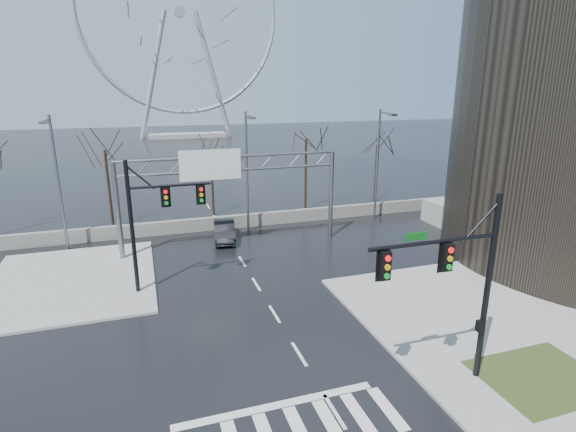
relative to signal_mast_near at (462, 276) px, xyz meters
name	(u,v)px	position (x,y,z in m)	size (l,w,h in m)	color
ground	(299,354)	(-5.14, 4.04, -4.87)	(260.00, 260.00, 0.00)	black
sidewalk_right_ext	(453,302)	(4.86, 6.04, -4.80)	(12.00, 10.00, 0.15)	gray
sidewalk_far	(72,281)	(-16.14, 16.04, -4.80)	(10.00, 12.00, 0.15)	gray
grass_strip	(541,377)	(3.86, -0.96, -4.72)	(5.00, 4.00, 0.02)	#2C3817
barrier_wall	(222,223)	(-5.14, 24.04, -4.32)	(52.00, 0.50, 1.10)	slate
signal_mast_near	(462,276)	(0.00, 0.00, 0.00)	(5.52, 0.41, 8.00)	black
signal_mast_far	(151,214)	(-11.01, 13.00, -0.04)	(4.72, 0.41, 8.00)	black
sign_gantry	(226,182)	(-5.52, 19.00, 0.31)	(16.36, 0.40, 7.60)	slate
streetlight_left	(56,174)	(-17.14, 22.20, 1.01)	(0.50, 2.55, 10.00)	slate
streetlight_mid	(248,163)	(-3.14, 22.20, 1.01)	(0.50, 2.55, 10.00)	slate
streetlight_right	(380,157)	(8.86, 22.20, 1.01)	(0.50, 2.55, 10.00)	slate
tree_left	(106,159)	(-14.14, 27.54, 1.10)	(3.75, 3.75, 7.50)	black
tree_center	(211,162)	(-5.14, 28.54, 0.30)	(3.25, 3.25, 6.50)	black
tree_right	(306,148)	(3.86, 27.54, 1.34)	(3.90, 3.90, 7.80)	black
tree_far_right	(377,152)	(11.86, 28.04, 0.54)	(3.40, 3.40, 6.80)	black
ferris_wheel	(180,21)	(-0.14, 99.04, 21.26)	(45.00, 6.00, 50.91)	gray
car	(224,231)	(-5.45, 21.04, -4.12)	(1.60, 4.59, 1.51)	black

